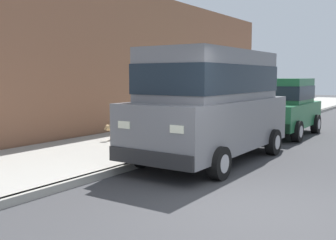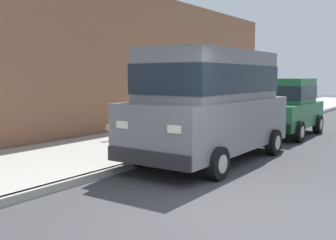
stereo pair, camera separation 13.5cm
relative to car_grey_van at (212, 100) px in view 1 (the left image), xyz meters
name	(u,v)px [view 1 (the left image)]	position (x,y,z in m)	size (l,w,h in m)	color
ground_plane	(256,212)	(2.22, -2.84, -1.39)	(80.00, 80.00, 0.00)	#38383A
curb	(93,177)	(-0.98, -2.84, -1.32)	(0.16, 64.00, 0.14)	gray
sidewalk	(32,165)	(-2.78, -2.84, -1.32)	(3.60, 64.00, 0.14)	#99968E
car_grey_van	(212,100)	(0.00, 0.00, 0.00)	(2.14, 4.90, 2.52)	slate
car_green_hatchback	(282,106)	(0.00, 5.05, -0.42)	(1.99, 3.82, 1.88)	#23663D
dog_tan	(114,130)	(-3.34, 0.41, -0.97)	(0.24, 0.76, 0.49)	tan
building_facade	(139,62)	(-4.88, 3.60, 1.09)	(0.50, 20.00, 4.96)	#8C5B42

